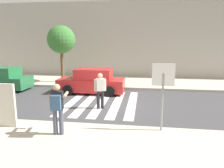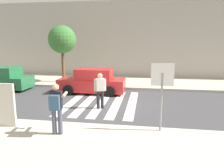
# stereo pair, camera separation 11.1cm
# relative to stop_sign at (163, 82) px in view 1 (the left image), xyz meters

# --- Properties ---
(ground_plane) EXTENTS (120.00, 120.00, 0.00)m
(ground_plane) POSITION_rel_stop_sign_xyz_m (-2.83, 3.46, -1.85)
(ground_plane) COLOR #424244
(sidewalk_far) EXTENTS (60.00, 4.80, 0.14)m
(sidewalk_far) POSITION_rel_stop_sign_xyz_m (-2.83, 9.46, -1.78)
(sidewalk_far) COLOR beige
(sidewalk_far) RESTS_ON ground
(building_facade_far) EXTENTS (56.00, 4.00, 6.66)m
(building_facade_far) POSITION_rel_stop_sign_xyz_m (-2.83, 13.86, 1.48)
(building_facade_far) COLOR #ADA89E
(building_facade_far) RESTS_ON ground
(crosswalk_stripe_0) EXTENTS (0.44, 5.20, 0.01)m
(crosswalk_stripe_0) POSITION_rel_stop_sign_xyz_m (-4.43, 3.66, -1.84)
(crosswalk_stripe_0) COLOR silver
(crosswalk_stripe_0) RESTS_ON ground
(crosswalk_stripe_1) EXTENTS (0.44, 5.20, 0.01)m
(crosswalk_stripe_1) POSITION_rel_stop_sign_xyz_m (-3.63, 3.66, -1.84)
(crosswalk_stripe_1) COLOR silver
(crosswalk_stripe_1) RESTS_ON ground
(crosswalk_stripe_2) EXTENTS (0.44, 5.20, 0.01)m
(crosswalk_stripe_2) POSITION_rel_stop_sign_xyz_m (-2.83, 3.66, -1.84)
(crosswalk_stripe_2) COLOR silver
(crosswalk_stripe_2) RESTS_ON ground
(crosswalk_stripe_3) EXTENTS (0.44, 5.20, 0.01)m
(crosswalk_stripe_3) POSITION_rel_stop_sign_xyz_m (-2.03, 3.66, -1.84)
(crosswalk_stripe_3) COLOR silver
(crosswalk_stripe_3) RESTS_ON ground
(crosswalk_stripe_4) EXTENTS (0.44, 5.20, 0.01)m
(crosswalk_stripe_4) POSITION_rel_stop_sign_xyz_m (-1.23, 3.66, -1.84)
(crosswalk_stripe_4) COLOR silver
(crosswalk_stripe_4) RESTS_ON ground
(stop_sign) EXTENTS (0.76, 0.08, 2.35)m
(stop_sign) POSITION_rel_stop_sign_xyz_m (0.00, 0.00, 0.00)
(stop_sign) COLOR gray
(stop_sign) RESTS_ON sidewalk_near
(photographer_with_backpack) EXTENTS (0.67, 0.90, 1.72)m
(photographer_with_backpack) POSITION_rel_stop_sign_xyz_m (-3.43, -0.89, -0.68)
(photographer_with_backpack) COLOR #474C60
(photographer_with_backpack) RESTS_ON sidewalk_near
(pedestrian_crossing) EXTENTS (0.54, 0.37, 1.72)m
(pedestrian_crossing) POSITION_rel_stop_sign_xyz_m (-2.71, 2.61, -0.87)
(pedestrian_crossing) COLOR #232328
(pedestrian_crossing) RESTS_ON ground
(parked_car_green) EXTENTS (4.10, 1.92, 1.55)m
(parked_car_green) POSITION_rel_stop_sign_xyz_m (-10.25, 5.76, -1.12)
(parked_car_green) COLOR #236B3D
(parked_car_green) RESTS_ON ground
(parked_car_red) EXTENTS (4.10, 1.92, 1.55)m
(parked_car_red) POSITION_rel_stop_sign_xyz_m (-3.86, 5.76, -1.12)
(parked_car_red) COLOR red
(parked_car_red) RESTS_ON ground
(street_tree_west) EXTENTS (2.10, 2.10, 4.27)m
(street_tree_west) POSITION_rel_stop_sign_xyz_m (-6.88, 8.56, 1.48)
(street_tree_west) COLOR brown
(street_tree_west) RESTS_ON sidewalk_far
(advertising_board) EXTENTS (1.10, 0.11, 1.60)m
(advertising_board) POSITION_rel_stop_sign_xyz_m (-5.74, -0.47, -0.91)
(advertising_board) COLOR beige
(advertising_board) RESTS_ON sidewalk_near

